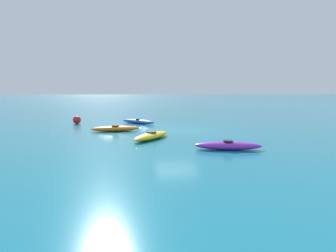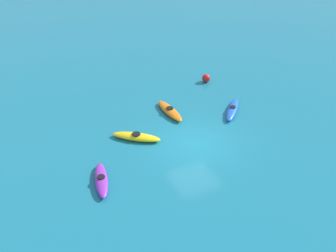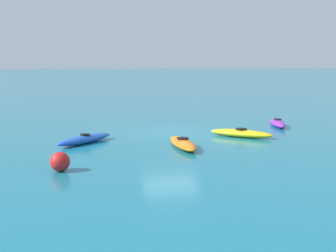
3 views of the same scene
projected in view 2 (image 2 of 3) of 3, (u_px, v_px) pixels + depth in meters
ground_plane at (195, 144)px, 22.19m from camera, size 600.00×600.00×0.00m
kayak_blue at (232, 109)px, 25.05m from camera, size 2.35×2.51×0.37m
kayak_yellow at (136, 137)px, 22.47m from camera, size 2.59×2.27×0.37m
kayak_orange at (170, 111)px, 24.91m from camera, size 0.81×2.81×0.37m
kayak_purple at (101, 180)px, 19.33m from camera, size 1.18×2.71×0.37m
buoy_red at (206, 78)px, 28.56m from camera, size 0.57×0.57×0.57m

